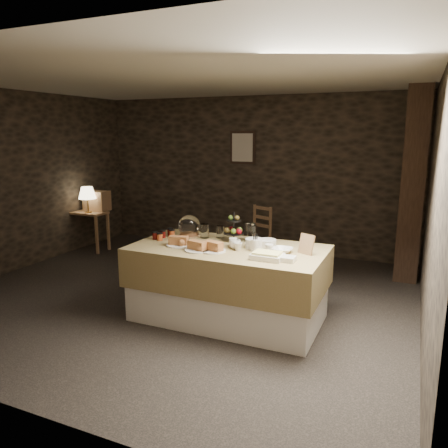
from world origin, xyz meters
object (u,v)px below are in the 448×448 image
at_px(buffet_table, 228,278).
at_px(console_table, 89,219).
at_px(chair, 257,236).
at_px(timber_column, 413,186).
at_px(fruit_stand, 234,230).
at_px(table_lamp, 87,193).
at_px(wine_rack, 97,201).

relative_size(buffet_table, console_table, 3.03).
bearing_deg(console_table, chair, 13.51).
distance_m(timber_column, fruit_stand, 2.63).
bearing_deg(chair, timber_column, 18.69).
relative_size(console_table, table_lamp, 1.55).
distance_m(chair, timber_column, 2.43).
distance_m(console_table, fruit_stand, 3.57).
xyz_separation_m(wine_rack, fruit_stand, (3.22, -1.56, 0.09)).
xyz_separation_m(table_lamp, wine_rack, (0.00, 0.23, -0.16)).
height_order(table_lamp, timber_column, timber_column).
bearing_deg(chair, wine_rack, -147.00).
bearing_deg(buffet_table, chair, 102.17).
relative_size(wine_rack, fruit_stand, 1.28).
height_order(chair, fruit_stand, fruit_stand).
distance_m(console_table, chair, 2.90).
relative_size(console_table, wine_rack, 1.60).
relative_size(buffet_table, table_lamp, 4.69).
bearing_deg(buffet_table, wine_rack, 150.70).
distance_m(table_lamp, timber_column, 5.04).
height_order(table_lamp, wine_rack, table_lamp).
xyz_separation_m(buffet_table, console_table, (-3.31, 1.65, 0.08)).
bearing_deg(console_table, fruit_stand, -22.95).
xyz_separation_m(wine_rack, timber_column, (5.00, 0.33, 0.46)).
bearing_deg(fruit_stand, console_table, 157.05).
xyz_separation_m(table_lamp, fruit_stand, (3.22, -1.33, -0.06)).
bearing_deg(wine_rack, timber_column, 3.81).
xyz_separation_m(console_table, wine_rack, (0.05, 0.18, 0.30)).
relative_size(timber_column, fruit_stand, 7.94).
height_order(buffet_table, console_table, buffet_table).
relative_size(buffet_table, timber_column, 0.79).
bearing_deg(wine_rack, fruit_stand, -25.91).
bearing_deg(table_lamp, buffet_table, -26.14).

